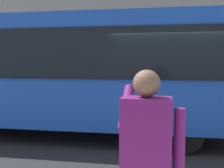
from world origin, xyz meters
TOP-DOWN VIEW (x-y plane):
  - ground_plane at (0.00, 0.00)m, footprint 60.00×60.00m
  - red_bus at (2.84, -0.27)m, footprint 9.05×2.54m
  - pedestrian_photographer at (0.30, 4.54)m, footprint 0.53×0.52m

SIDE VIEW (x-z plane):
  - ground_plane at x=0.00m, z-range 0.00..0.00m
  - pedestrian_photographer at x=0.30m, z-range 0.29..1.99m
  - red_bus at x=2.84m, z-range 0.14..3.22m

